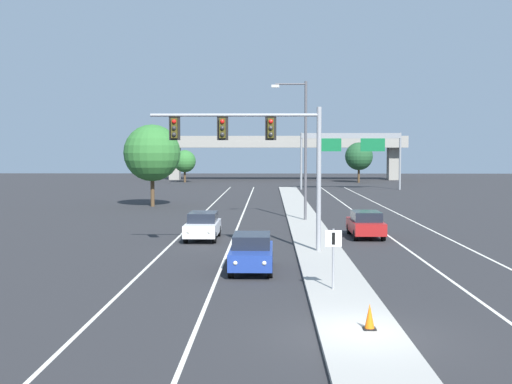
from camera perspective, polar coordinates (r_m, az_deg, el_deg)
The scene contains 18 objects.
ground_plane at distance 19.22m, azimuth 9.00°, elevation -12.14°, with size 260.00×260.00×0.00m, color #28282B.
median_island at distance 36.77m, azimuth 5.15°, elevation -4.42°, with size 2.40×110.00×0.15m, color #9E9B93.
lane_stripe_oncoming_center at distance 43.68m, azimuth -1.67°, elevation -3.22°, with size 0.14×100.00×0.01m, color silver.
lane_stripe_receding_center at distance 44.23m, azimuth 10.60°, elevation -3.20°, with size 0.14×100.00×0.01m, color silver.
edge_stripe_left at distance 43.97m, azimuth -5.98°, elevation -3.20°, with size 0.14×100.00×0.01m, color silver.
edge_stripe_right at distance 44.90m, azimuth 14.76°, elevation -3.16°, with size 0.14×100.00×0.01m, color silver.
overhead_signal_mast at distance 33.18m, azimuth 0.30°, elevation 4.14°, with size 8.54×0.44×7.20m.
median_sign_post at distance 24.36m, azimuth 6.66°, elevation -4.95°, with size 0.60×0.10×2.20m.
street_lamp_median at distance 48.16m, azimuth 4.02°, elevation 4.31°, with size 2.58×0.28×10.00m.
car_oncoming_blue at distance 28.70m, azimuth -0.38°, elevation -5.17°, with size 1.85×4.48×1.58m.
car_oncoming_white at distance 38.81m, azimuth -4.59°, elevation -2.88°, with size 1.85×4.48×1.58m.
car_receding_red at distance 40.11m, azimuth 9.40°, elevation -2.71°, with size 1.84×4.48×1.58m.
traffic_cone_median_nose at distance 19.29m, azimuth 9.73°, elevation -10.52°, with size 0.36×0.36×0.74m.
highway_sign_gantry at distance 88.39m, azimuth 8.14°, elevation 4.20°, with size 13.28×0.42×7.50m.
overpass_bridge at distance 116.77m, azimuth 2.38°, elevation 3.89°, with size 42.40×6.40×7.65m.
tree_far_left_b at distance 108.28m, azimuth -6.14°, elevation 2.64°, with size 3.61×3.61×5.22m.
tree_far_right_a at distance 107.80m, azimuth 8.83°, elevation 3.04°, with size 4.46×4.46×6.45m.
tree_far_left_a at distance 61.88m, azimuth -8.91°, elevation 3.33°, with size 5.23×5.23×7.57m.
Camera 1 is at (-2.59, -18.32, 5.20)m, focal length 46.59 mm.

